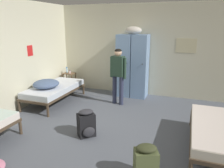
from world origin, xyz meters
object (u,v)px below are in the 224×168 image
Objects in this scene: bed_left_rear at (55,89)px; bed_right at (218,131)px; locker_bank at (133,65)px; bedding_heap at (46,84)px; shelf_unit at (69,80)px; backpack_olive at (146,164)px; person_traveler at (118,71)px; lotion_bottle at (70,72)px; water_bottle at (67,70)px; backpack_black at (86,124)px.

bed_left_rear and bed_right have the same top height.
locker_bank is 2.53m from bedding_heap.
shelf_unit is 1.04× the size of backpack_olive.
bedding_heap reaches higher than backpack_olive.
person_traveler is (1.95, -0.72, 0.57)m from shelf_unit.
shelf_unit is at bearing 150.26° from lotion_bottle.
shelf_unit is at bearing -177.10° from locker_bank.
water_bottle reaches higher than backpack_olive.
locker_bank is 3.76× the size of backpack_olive.
backpack_olive is at bearing -46.70° from shelf_unit.
lotion_bottle is (0.15, -0.06, -0.03)m from water_bottle.
bed_left_rear is 1.85m from person_traveler.
person_traveler is 2.76× the size of backpack_olive.
bed_right is at bearing -34.70° from person_traveler.
bed_left_rear is at bearing -78.24° from shelf_unit.
bed_right is 2.37m from backpack_black.
bed_left_rear is (0.25, -1.20, 0.04)m from shelf_unit.
bedding_heap is 5.61× the size of lotion_bottle.
person_traveler is 2.02m from lotion_bottle.
lotion_bottle is at bearing 125.86° from backpack_black.
bed_right is 9.72× the size of water_bottle.
lotion_bottle is at bearing 94.65° from bedding_heap.
person_traveler is 12.14× the size of lotion_bottle.
bed_right is at bearing -12.07° from bedding_heap.
backpack_olive reaches higher than bed_right.
locker_bank is at bearing 38.94° from bedding_heap.
bed_right is at bearing -28.58° from lotion_bottle.
lotion_bottle reaches higher than backpack_olive.
bedding_heap is at bearing -103.66° from bed_left_rear.
shelf_unit is 3.28m from backpack_black.
bed_right is at bearing 7.03° from backpack_black.
locker_bank reaches higher than water_bottle.
water_bottle is 0.36× the size of backpack_olive.
backpack_olive is at bearing -131.34° from bed_right.
bed_right is 3.45× the size of backpack_olive.
water_bottle reaches higher than shelf_unit.
shelf_unit is at bearing 133.30° from backpack_olive.
bed_left_rear is (-1.88, -1.31, -0.59)m from locker_bank.
person_traveler is 3.15m from backpack_olive.
person_traveler reaches higher than backpack_olive.
lotion_bottle is (-2.06, -0.15, -0.35)m from locker_bank.
lotion_bottle is 4.73m from backpack_olive.
backpack_black is at bearing -53.55° from shelf_unit.
shelf_unit is at bearing -14.04° from water_bottle.
locker_bank is 2.84m from backpack_black.
bed_left_rear is at bearing -145.19° from locker_bank.
locker_bank is at bearing 77.88° from person_traveler.
bedding_heap is (0.19, -1.46, 0.25)m from shelf_unit.
bed_left_rear is at bearing 76.34° from bedding_heap.
shelf_unit is at bearing 151.40° from bed_right.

